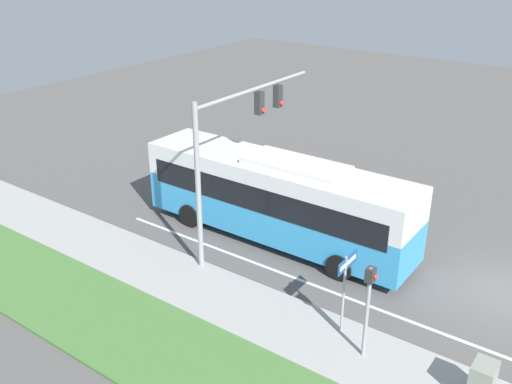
{
  "coord_description": "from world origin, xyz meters",
  "views": [
    {
      "loc": [
        -18.96,
        -2.65,
        11.49
      ],
      "look_at": [
        -1.5,
        9.91,
        1.86
      ],
      "focal_mm": 40.0,
      "sensor_mm": 36.0,
      "label": 1
    }
  ],
  "objects": [
    {
      "name": "street_sign",
      "position": [
        -5.39,
        3.75,
        1.92
      ],
      "size": [
        1.17,
        0.08,
        2.78
      ],
      "color": "#939399",
      "rests_on": "ground_plane"
    },
    {
      "name": "signal_gantry",
      "position": [
        -2.85,
        9.9,
        4.66
      ],
      "size": [
        7.16,
        0.41,
        6.46
      ],
      "color": "#939399",
      "rests_on": "ground_plane"
    },
    {
      "name": "lane_divider_near",
      "position": [
        -3.6,
        0.0,
        0.0
      ],
      "size": [
        0.14,
        30.0,
        0.01
      ],
      "color": "silver",
      "rests_on": "ground_plane"
    },
    {
      "name": "ground_plane",
      "position": [
        0.0,
        0.0,
        0.0
      ],
      "size": [
        80.0,
        80.0,
        0.0
      ],
      "primitive_type": "plane",
      "color": "#565451"
    },
    {
      "name": "bus",
      "position": [
        -1.49,
        8.9,
        1.98
      ],
      "size": [
        2.76,
        11.7,
        3.62
      ],
      "color": "#3393D1",
      "rests_on": "ground_plane"
    },
    {
      "name": "pedestrian_signal",
      "position": [
        -6.11,
        2.65,
        2.12
      ],
      "size": [
        0.28,
        0.34,
        3.12
      ],
      "color": "#939399",
      "rests_on": "ground_plane"
    },
    {
      "name": "utility_cabinet",
      "position": [
        -5.96,
        -0.68,
        0.72
      ],
      "size": [
        0.77,
        0.6,
        1.2
      ],
      "color": "gray",
      "rests_on": "sidewalk"
    }
  ]
}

